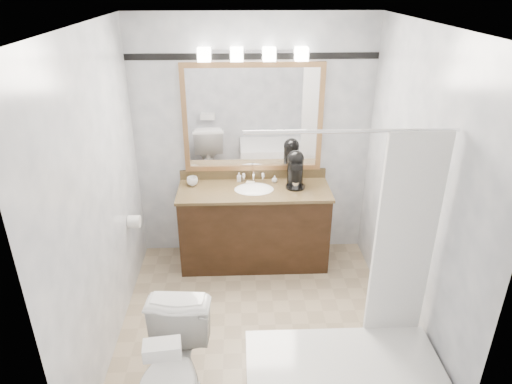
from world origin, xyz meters
TOP-DOWN VIEW (x-y plane):
  - room at (0.00, 0.00)m, footprint 2.42×2.62m
  - vanity at (0.00, 1.02)m, footprint 1.53×0.58m
  - mirror at (0.00, 1.28)m, footprint 1.40×0.04m
  - vanity_light_bar at (0.00, 1.23)m, footprint 1.02×0.14m
  - accent_stripe at (0.00, 1.29)m, footprint 2.40×0.01m
  - bathtub at (0.55, -0.90)m, footprint 1.30×0.75m
  - tp_roll at (-1.14, 0.66)m, footprint 0.11×0.12m
  - toilet at (-0.61, -0.92)m, footprint 0.51×0.82m
  - tissue_box at (-0.61, -1.12)m, footprint 0.23×0.14m
  - coffee_maker at (0.42, 1.09)m, footprint 0.19×0.25m
  - cup_left at (-0.62, 1.14)m, footprint 0.11×0.11m
  - soap_bottle_a at (-0.15, 1.22)m, footprint 0.05×0.05m
  - soap_bottle_b at (0.22, 1.17)m, footprint 0.06×0.06m
  - soap_bar at (-0.03, 1.13)m, footprint 0.09×0.07m

SIDE VIEW (x-z plane):
  - bathtub at x=0.55m, z-range -0.70..1.26m
  - toilet at x=-0.61m, z-range 0.00..0.80m
  - vanity at x=0.00m, z-range -0.04..0.93m
  - tp_roll at x=-1.14m, z-range 0.64..0.76m
  - tissue_box at x=-0.61m, z-range 0.80..0.89m
  - soap_bar at x=-0.03m, z-range 0.85..0.88m
  - soap_bottle_b at x=0.22m, z-range 0.85..0.92m
  - cup_left at x=-0.62m, z-range 0.85..0.94m
  - soap_bottle_a at x=-0.15m, z-range 0.85..0.94m
  - coffee_maker at x=0.42m, z-range 0.86..1.23m
  - room at x=0.00m, z-range -0.01..2.51m
  - mirror at x=0.00m, z-range 0.95..2.05m
  - accent_stripe at x=0.00m, z-range 2.07..2.13m
  - vanity_light_bar at x=0.00m, z-range 2.07..2.19m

